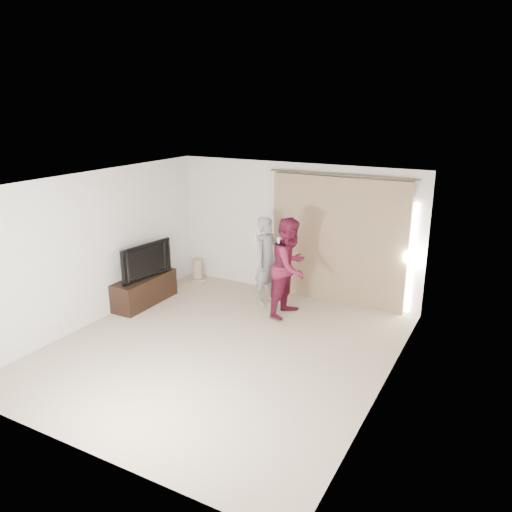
# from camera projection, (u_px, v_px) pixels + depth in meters

# --- Properties ---
(floor) EXTENTS (5.50, 5.50, 0.00)m
(floor) POSITION_uv_depth(u_px,v_px,m) (221.00, 349.00, 7.79)
(floor) COLOR tan
(floor) RESTS_ON ground
(wall_back) EXTENTS (5.00, 0.04, 2.60)m
(wall_back) POSITION_uv_depth(u_px,v_px,m) (295.00, 230.00, 9.71)
(wall_back) COLOR silver
(wall_back) RESTS_ON ground
(wall_left) EXTENTS (0.04, 5.50, 2.60)m
(wall_left) POSITION_uv_depth(u_px,v_px,m) (96.00, 248.00, 8.53)
(wall_left) COLOR silver
(wall_left) RESTS_ON ground
(ceiling) EXTENTS (5.00, 5.50, 0.01)m
(ceiling) POSITION_uv_depth(u_px,v_px,m) (217.00, 182.00, 7.02)
(ceiling) COLOR silver
(ceiling) RESTS_ON wall_back
(curtain) EXTENTS (2.80, 0.11, 2.46)m
(curtain) POSITION_uv_depth(u_px,v_px,m) (338.00, 241.00, 9.27)
(curtain) COLOR tan
(curtain) RESTS_ON ground
(tv_console) EXTENTS (0.48, 1.38, 0.53)m
(tv_console) POSITION_uv_depth(u_px,v_px,m) (145.00, 290.00, 9.47)
(tv_console) COLOR black
(tv_console) RESTS_ON ground
(tv) EXTENTS (0.31, 1.16, 0.66)m
(tv) POSITION_uv_depth(u_px,v_px,m) (142.00, 260.00, 9.30)
(tv) COLOR black
(tv) RESTS_ON tv_console
(scratching_post) EXTENTS (0.35, 0.35, 0.47)m
(scratching_post) POSITION_uv_depth(u_px,v_px,m) (198.00, 272.00, 10.70)
(scratching_post) COLOR tan
(scratching_post) RESTS_ON ground
(person_man) EXTENTS (0.51, 0.68, 1.68)m
(person_man) POSITION_uv_depth(u_px,v_px,m) (267.00, 261.00, 9.32)
(person_man) COLOR slate
(person_man) RESTS_ON ground
(person_woman) EXTENTS (0.75, 0.92, 1.79)m
(person_woman) POSITION_uv_depth(u_px,v_px,m) (290.00, 267.00, 8.80)
(person_woman) COLOR maroon
(person_woman) RESTS_ON ground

